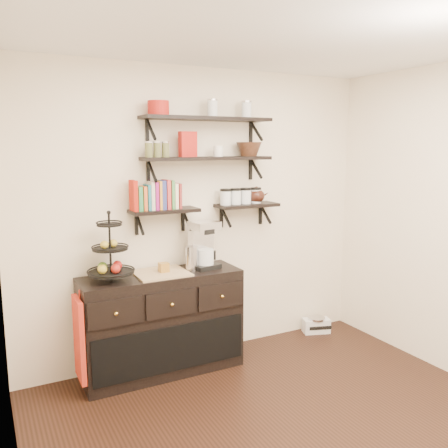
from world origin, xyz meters
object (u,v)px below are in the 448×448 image
at_px(radio, 316,325).
at_px(coffee_maker, 203,245).
at_px(sideboard, 162,323).
at_px(fruit_stand, 111,258).

bearing_deg(radio, coffee_maker, -159.43).
height_order(sideboard, fruit_stand, fruit_stand).
height_order(sideboard, radio, sideboard).
bearing_deg(radio, fruit_stand, -159.58).
height_order(coffee_maker, radio, coffee_maker).
xyz_separation_m(coffee_maker, radio, (1.36, 0.05, -1.02)).
bearing_deg(coffee_maker, fruit_stand, 171.22).
relative_size(coffee_maker, radio, 1.38).
relative_size(sideboard, coffee_maker, 3.25).
bearing_deg(sideboard, radio, 2.55).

